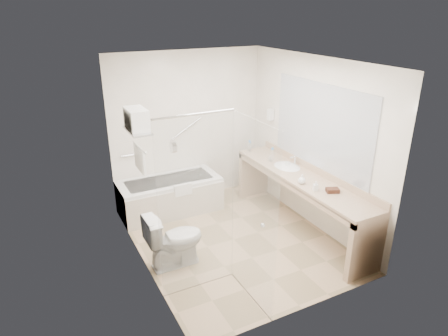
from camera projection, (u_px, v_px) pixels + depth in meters
name	position (u px, v px, depth m)	size (l,w,h in m)	color
floor	(234.00, 239.00, 5.74)	(3.20, 3.20, 0.00)	tan
ceiling	(235.00, 61.00, 4.80)	(2.60, 3.20, 0.10)	white
wall_back	(188.00, 128.00, 6.59)	(2.60, 0.10, 2.50)	silver
wall_front	(312.00, 209.00, 3.95)	(2.60, 0.10, 2.50)	silver
wall_left	(138.00, 176.00, 4.72)	(0.10, 3.20, 2.50)	silver
wall_right	(313.00, 144.00, 5.82)	(0.10, 3.20, 2.50)	silver
bathtub	(170.00, 195.00, 6.44)	(1.60, 0.73, 0.59)	silver
grab_bar_short	(134.00, 155.00, 6.26)	(0.03, 0.03, 0.40)	silver
grab_bar_long	(186.00, 129.00, 6.53)	(0.03, 0.03, 0.60)	silver
shower_enclosure	(224.00, 210.00, 4.31)	(0.96, 0.91, 2.11)	silver
towel_shelf	(137.00, 126.00, 4.87)	(0.24, 0.55, 0.81)	silver
vanity_counter	(301.00, 189.00, 5.81)	(0.55, 2.70, 0.95)	tan
sink	(287.00, 168.00, 6.08)	(0.40, 0.52, 0.14)	silver
faucet	(295.00, 160.00, 6.10)	(0.03, 0.03, 0.14)	silver
mirror	(321.00, 127.00, 5.58)	(0.02, 2.00, 1.20)	#A7ABB3
hairdryer_unit	(271.00, 115.00, 6.59)	(0.08, 0.10, 0.18)	silver
toilet	(174.00, 240.00, 5.06)	(0.41, 0.74, 0.73)	silver
amenity_basket	(333.00, 190.00, 5.21)	(0.16, 0.11, 0.05)	#442518
soap_bottle_a	(315.00, 188.00, 5.26)	(0.06, 0.13, 0.06)	silver
soap_bottle_b	(302.00, 180.00, 5.46)	(0.11, 0.13, 0.11)	silver
water_bottle_left	(249.00, 146.00, 6.66)	(0.06, 0.06, 0.20)	silver
water_bottle_mid	(272.00, 155.00, 6.23)	(0.07, 0.07, 0.22)	silver
water_bottle_right	(250.00, 147.00, 6.68)	(0.05, 0.05, 0.17)	silver
drinking_glass_near	(270.00, 159.00, 6.26)	(0.06, 0.06, 0.08)	silver
drinking_glass_far	(288.00, 164.00, 6.02)	(0.07, 0.07, 0.09)	silver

